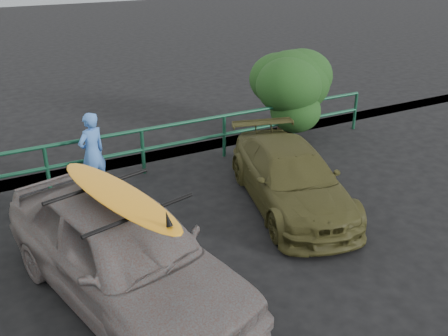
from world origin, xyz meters
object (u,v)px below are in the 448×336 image
Objects in this scene: sedan at (123,251)px; surfboard at (118,195)px; olive_vehicle at (291,178)px; guardrail at (97,160)px; man at (92,153)px.

sedan is 1.67× the size of surfboard.
olive_vehicle is at bearing 4.24° from surfboard.
surfboard is (-0.68, -3.87, 1.11)m from guardrail.
surfboard reaches higher than man.
guardrail is 3.57× the size of olive_vehicle.
sedan is (-0.68, -3.87, 0.25)m from guardrail.
guardrail is at bearing 66.61° from sedan.
guardrail is 0.47m from man.
man is at bearing 157.93° from olive_vehicle.
sedan is at bearing 57.18° from man.
guardrail is at bearing 152.88° from olive_vehicle.
guardrail is 4.08m from surfboard.
olive_vehicle is (3.65, 1.16, -0.20)m from sedan.
olive_vehicle is 3.97m from surfboard.
man is 0.61× the size of surfboard.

